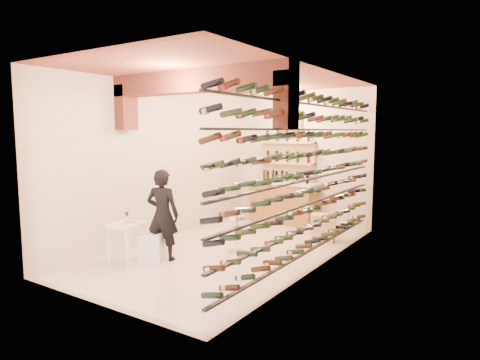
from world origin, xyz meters
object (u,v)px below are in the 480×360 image
(tasting_table, at_px, (127,230))
(back_counter, at_px, (283,201))
(white_stool, at_px, (153,246))
(person, at_px, (163,215))
(crate_lower, at_px, (323,235))
(wine_rack, at_px, (308,173))
(chrome_barstool, at_px, (236,231))

(tasting_table, bearing_deg, back_counter, 74.86)
(white_stool, relative_size, person, 0.31)
(person, relative_size, crate_lower, 3.56)
(wine_rack, height_order, white_stool, wine_rack)
(person, distance_m, crate_lower, 3.33)
(tasting_table, height_order, person, person)
(white_stool, xyz_separation_m, person, (0.12, 0.13, 0.55))
(wine_rack, relative_size, person, 3.60)
(person, bearing_deg, wine_rack, -170.54)
(white_stool, bearing_deg, person, 45.65)
(person, height_order, crate_lower, person)
(tasting_table, height_order, white_stool, tasting_table)
(wine_rack, xyz_separation_m, white_stool, (-2.32, -1.25, -1.31))
(white_stool, relative_size, chrome_barstool, 0.70)
(wine_rack, bearing_deg, tasting_table, -146.69)
(wine_rack, xyz_separation_m, chrome_barstool, (-1.37, -0.08, -1.15))
(tasting_table, xyz_separation_m, white_stool, (0.20, 0.40, -0.34))
(back_counter, distance_m, person, 3.80)
(wine_rack, xyz_separation_m, person, (-2.19, -1.12, -0.76))
(wine_rack, xyz_separation_m, tasting_table, (-2.51, -1.65, -0.97))
(tasting_table, relative_size, crate_lower, 1.93)
(chrome_barstool, height_order, crate_lower, chrome_barstool)
(person, bearing_deg, crate_lower, -142.15)
(back_counter, xyz_separation_m, tasting_table, (-0.68, -4.30, 0.05))
(wine_rack, relative_size, chrome_barstool, 8.24)
(wine_rack, height_order, chrome_barstool, wine_rack)
(back_counter, xyz_separation_m, white_stool, (-0.48, -3.90, -0.29))
(back_counter, height_order, white_stool, back_counter)
(crate_lower, bearing_deg, white_stool, -124.94)
(white_stool, height_order, crate_lower, white_stool)
(person, relative_size, chrome_barstool, 2.29)
(white_stool, bearing_deg, back_counter, 82.92)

